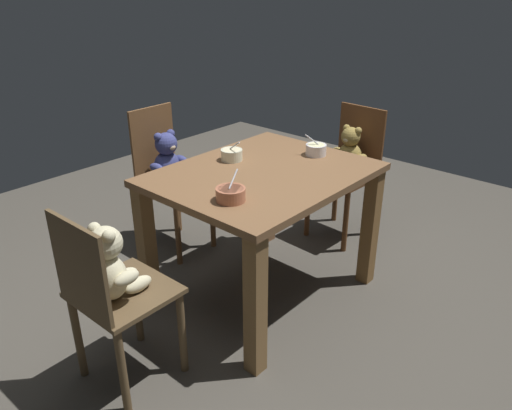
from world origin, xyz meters
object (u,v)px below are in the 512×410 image
Objects in this scene: porridge_bowl_cream_far_center at (232,155)px; dining_table at (263,196)px; teddy_chair_near_left at (112,280)px; porridge_bowl_white_near_right at (316,149)px; teddy_chair_near_right at (348,162)px; teddy_chair_far_center at (168,169)px; porridge_bowl_terracotta_near_left at (231,194)px.

dining_table is at bearing -93.40° from porridge_bowl_cream_far_center.
teddy_chair_near_left is at bearing -167.07° from porridge_bowl_cream_far_center.
porridge_bowl_white_near_right is (1.34, -0.08, 0.25)m from teddy_chair_near_left.
teddy_chair_near_right is 1.21m from teddy_chair_far_center.
teddy_chair_far_center is at bearing 66.94° from porridge_bowl_terracotta_near_left.
teddy_chair_near_right is 0.99m from porridge_bowl_cream_far_center.
porridge_bowl_terracotta_near_left is at bearing -23.28° from teddy_chair_far_center.
porridge_bowl_cream_far_center and porridge_bowl_white_near_right have the same top height.
porridge_bowl_cream_far_center is at bearing 43.45° from porridge_bowl_terracotta_near_left.
teddy_chair_near_right reaches higher than dining_table.
porridge_bowl_white_near_right is at bearing -8.46° from dining_table.
porridge_bowl_cream_far_center is (0.96, 0.22, 0.25)m from teddy_chair_near_left.
teddy_chair_far_center is (0.98, 0.82, 0.01)m from teddy_chair_near_left.
teddy_chair_near_right is (0.95, 0.05, -0.08)m from dining_table.
teddy_chair_near_right is at bearing -11.81° from porridge_bowl_cream_far_center.
porridge_bowl_cream_far_center is at bearing 86.60° from dining_table.
porridge_bowl_terracotta_near_left is (-0.41, -0.97, 0.24)m from teddy_chair_far_center.
porridge_bowl_cream_far_center is (0.01, 0.24, 0.17)m from dining_table.
teddy_chair_near_right is (1.90, 0.03, -0.00)m from teddy_chair_near_left.
porridge_bowl_white_near_right reaches higher than teddy_chair_near_left.
teddy_chair_near_right reaches higher than teddy_chair_near_left.
dining_table is 1.30× the size of teddy_chair_near_left.
porridge_bowl_terracotta_near_left reaches higher than dining_table.
teddy_chair_near_right reaches higher than porridge_bowl_terracotta_near_left.
dining_table is 8.72× the size of porridge_bowl_cream_far_center.
porridge_bowl_cream_far_center reaches higher than teddy_chair_near_left.
porridge_bowl_cream_far_center is 0.54m from porridge_bowl_terracotta_near_left.
porridge_bowl_cream_far_center is (-0.02, -0.60, 0.24)m from teddy_chair_far_center.
dining_table is 1.25× the size of teddy_chair_near_right.
porridge_bowl_terracotta_near_left is (-0.38, -0.13, 0.17)m from dining_table.
teddy_chair_near_left is 0.92× the size of teddy_chair_far_center.
porridge_bowl_white_near_right is (0.36, -0.90, 0.24)m from teddy_chair_far_center.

